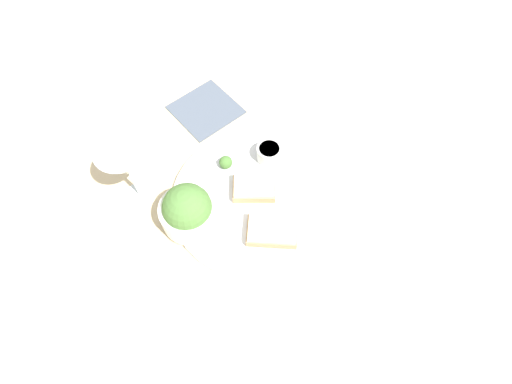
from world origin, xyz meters
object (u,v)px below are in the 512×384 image
at_px(sauce_ramekin, 269,153).
at_px(napkin, 206,109).
at_px(cheese_toast_near, 272,231).
at_px(cheese_toast_far, 255,188).
at_px(salad_bowl, 188,210).
at_px(wine_glass, 126,164).

relative_size(sauce_ramekin, napkin, 0.29).
height_order(cheese_toast_near, cheese_toast_far, same).
distance_m(sauce_ramekin, napkin, 0.21).
bearing_deg(salad_bowl, cheese_toast_near, -27.44).
bearing_deg(cheese_toast_near, cheese_toast_far, 92.23).
height_order(cheese_toast_far, wine_glass, wine_glass).
bearing_deg(sauce_ramekin, napkin, 118.10).
bearing_deg(cheese_toast_far, sauce_ramekin, 53.38).
bearing_deg(cheese_toast_far, napkin, 100.20).
distance_m(salad_bowl, cheese_toast_far, 0.14).
bearing_deg(salad_bowl, napkin, 71.58).
bearing_deg(sauce_ramekin, cheese_toast_near, -105.79).
bearing_deg(sauce_ramekin, salad_bowl, -153.14).
bearing_deg(napkin, wine_glass, -134.24).
height_order(sauce_ramekin, cheese_toast_near, sauce_ramekin).
height_order(cheese_toast_near, napkin, cheese_toast_near).
xyz_separation_m(cheese_toast_far, napkin, (-0.05, 0.25, -0.02)).
xyz_separation_m(sauce_ramekin, napkin, (-0.10, 0.18, -0.03)).
relative_size(salad_bowl, cheese_toast_near, 0.99).
xyz_separation_m(salad_bowl, cheese_toast_near, (0.14, -0.07, -0.03)).
distance_m(cheese_toast_far, wine_glass, 0.25).
relative_size(salad_bowl, cheese_toast_far, 1.12).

